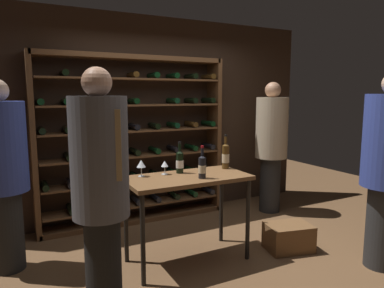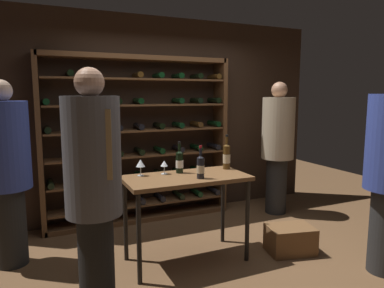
# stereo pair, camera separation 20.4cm
# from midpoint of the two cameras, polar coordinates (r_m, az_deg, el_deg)

# --- Properties ---
(ground_plane) EXTENTS (9.27, 9.27, 0.00)m
(ground_plane) POSITION_cam_midpoint_polar(r_m,az_deg,el_deg) (3.86, 1.78, -17.99)
(ground_plane) COLOR brown
(back_wall) EXTENTS (4.85, 0.10, 2.74)m
(back_wall) POSITION_cam_midpoint_polar(r_m,az_deg,el_deg) (4.97, -7.36, 4.26)
(back_wall) COLOR #332319
(back_wall) RESTS_ON ground
(wine_rack) EXTENTS (2.49, 0.32, 2.19)m
(wine_rack) POSITION_cam_midpoint_polar(r_m,az_deg,el_deg) (4.69, -10.45, 0.46)
(wine_rack) COLOR brown
(wine_rack) RESTS_ON ground
(tasting_table) EXTENTS (1.23, 0.61, 0.89)m
(tasting_table) POSITION_cam_midpoint_polar(r_m,az_deg,el_deg) (3.54, -2.43, -6.81)
(tasting_table) COLOR brown
(tasting_table) RESTS_ON ground
(person_guest_plum_blouse) EXTENTS (0.45, 0.45, 1.87)m
(person_guest_plum_blouse) POSITION_cam_midpoint_polar(r_m,az_deg,el_deg) (5.12, 11.65, 0.38)
(person_guest_plum_blouse) COLOR black
(person_guest_plum_blouse) RESTS_ON ground
(person_bystander_dark_jacket) EXTENTS (0.46, 0.46, 1.83)m
(person_bystander_dark_jacket) POSITION_cam_midpoint_polar(r_m,az_deg,el_deg) (3.80, -29.82, -3.43)
(person_bystander_dark_jacket) COLOR black
(person_bystander_dark_jacket) RESTS_ON ground
(person_bystander_red_print) EXTENTS (0.41, 0.42, 1.88)m
(person_bystander_red_print) POSITION_cam_midpoint_polar(r_m,az_deg,el_deg) (2.67, -16.78, -6.38)
(person_bystander_red_print) COLOR black
(person_bystander_red_print) RESTS_ON ground
(wine_crate) EXTENTS (0.54, 0.44, 0.29)m
(wine_crate) POSITION_cam_midpoint_polar(r_m,az_deg,el_deg) (4.08, 13.99, -14.48)
(wine_crate) COLOR brown
(wine_crate) RESTS_ON ground
(wine_bottle_green_slim) EXTENTS (0.08, 0.08, 0.38)m
(wine_bottle_green_slim) POSITION_cam_midpoint_polar(r_m,az_deg,el_deg) (3.85, 3.97, -1.94)
(wine_bottle_green_slim) COLOR #4C3314
(wine_bottle_green_slim) RESTS_ON tasting_table
(wine_bottle_red_label) EXTENTS (0.08, 0.08, 0.33)m
(wine_bottle_red_label) POSITION_cam_midpoint_polar(r_m,az_deg,el_deg) (3.63, -3.62, -2.89)
(wine_bottle_red_label) COLOR black
(wine_bottle_red_label) RESTS_ON tasting_table
(wine_bottle_black_capsule) EXTENTS (0.08, 0.08, 0.32)m
(wine_bottle_black_capsule) POSITION_cam_midpoint_polar(r_m,az_deg,el_deg) (3.40, -0.06, -3.69)
(wine_bottle_black_capsule) COLOR black
(wine_bottle_black_capsule) RESTS_ON tasting_table
(wine_glass_stemmed_left) EXTENTS (0.09, 0.09, 0.17)m
(wine_glass_stemmed_left) POSITION_cam_midpoint_polar(r_m,az_deg,el_deg) (3.52, -9.91, -3.27)
(wine_glass_stemmed_left) COLOR silver
(wine_glass_stemmed_left) RESTS_ON tasting_table
(wine_glass_stemmed_right) EXTENTS (0.07, 0.07, 0.14)m
(wine_glass_stemmed_right) POSITION_cam_midpoint_polar(r_m,az_deg,el_deg) (3.58, -6.09, -3.34)
(wine_glass_stemmed_right) COLOR silver
(wine_glass_stemmed_right) RESTS_ON tasting_table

